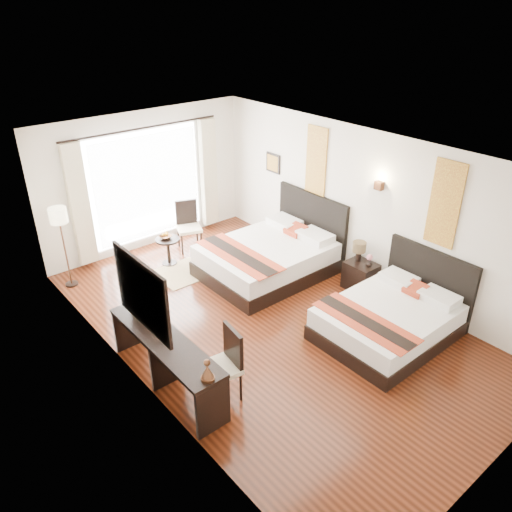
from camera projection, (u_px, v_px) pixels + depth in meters
floor at (267, 322)px, 8.16m from camera, size 4.50×7.50×0.01m
ceiling at (269, 155)px, 6.85m from camera, size 4.50×7.50×0.02m
wall_headboard at (364, 209)px, 8.77m from camera, size 0.01×7.50×2.80m
wall_desk at (132, 297)px, 6.24m from camera, size 0.01×7.50×2.80m
wall_window at (146, 181)px, 10.04m from camera, size 4.50×0.01×2.80m
window_glass at (147, 186)px, 10.08m from camera, size 2.40×0.02×2.20m
sheer_curtain at (148, 187)px, 10.04m from camera, size 2.30×0.02×2.10m
drape_left at (80, 206)px, 9.20m from camera, size 0.35×0.14×2.35m
drape_right at (209, 173)px, 10.84m from camera, size 0.35×0.14×2.35m
art_panel_near at (445, 204)px, 7.49m from camera, size 0.03×0.50×1.35m
art_panel_far at (316, 163)px, 9.32m from camera, size 0.03×0.50×1.35m
wall_sconce at (379, 186)px, 8.30m from camera, size 0.10×0.14×0.14m
mirror_frame at (142, 294)px, 6.02m from camera, size 0.04×1.25×0.95m
mirror_glass at (144, 293)px, 6.04m from camera, size 0.01×1.12×0.82m
bed_near at (391, 318)px, 7.72m from camera, size 2.09×1.63×1.18m
bed_far at (270, 256)px, 9.44m from camera, size 2.37×1.85×1.34m
nightstand at (360, 276)px, 8.95m from camera, size 0.44×0.54×0.52m
table_lamp at (359, 248)px, 8.82m from camera, size 0.24×0.24×0.38m
vase at (369, 264)px, 8.72m from camera, size 0.14×0.14×0.12m
console_desk at (167, 362)px, 6.70m from camera, size 0.50×2.20×0.76m
television at (144, 308)px, 6.79m from camera, size 0.29×0.74×0.43m
bronze_figurine at (207, 371)px, 5.79m from camera, size 0.21×0.21×0.26m
desk_chair at (221, 378)px, 6.52m from camera, size 0.53×0.53×1.02m
floor_lamp at (59, 221)px, 8.58m from camera, size 0.31×0.31×1.52m
side_table at (169, 251)px, 9.77m from camera, size 0.48×0.48×0.55m
fruit_bowl at (166, 237)px, 9.65m from camera, size 0.28×0.28×0.06m
window_chair at (189, 235)px, 10.34m from camera, size 0.61×0.61×1.02m
jute_rug at (191, 270)px, 9.67m from camera, size 1.37×0.94×0.01m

